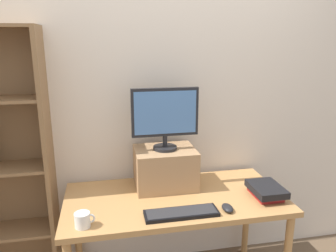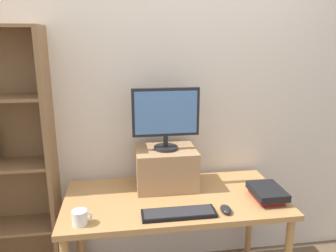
{
  "view_description": "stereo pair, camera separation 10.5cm",
  "coord_description": "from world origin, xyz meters",
  "px_view_note": "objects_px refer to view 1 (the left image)",
  "views": [
    {
      "loc": [
        -0.44,
        -1.94,
        1.76
      ],
      "look_at": [
        -0.03,
        0.07,
        1.22
      ],
      "focal_mm": 35.0,
      "sensor_mm": 36.0,
      "label": 1
    },
    {
      "loc": [
        -0.33,
        -1.96,
        1.76
      ],
      "look_at": [
        -0.03,
        0.07,
        1.22
      ],
      "focal_mm": 35.0,
      "sensor_mm": 36.0,
      "label": 2
    }
  ],
  "objects_px": {
    "riser_box": "(165,168)",
    "book_stack": "(266,191)",
    "desk": "(175,207)",
    "computer_monitor": "(165,116)",
    "coffee_mug": "(83,220)",
    "computer_mouse": "(227,208)",
    "keyboard": "(181,213)"
  },
  "relations": [
    {
      "from": "coffee_mug",
      "to": "computer_mouse",
      "type": "bearing_deg",
      "value": 0.59
    },
    {
      "from": "riser_box",
      "to": "computer_monitor",
      "type": "height_order",
      "value": "computer_monitor"
    },
    {
      "from": "computer_monitor",
      "to": "computer_mouse",
      "type": "xyz_separation_m",
      "value": [
        0.31,
        -0.42,
        -0.5
      ]
    },
    {
      "from": "riser_box",
      "to": "desk",
      "type": "bearing_deg",
      "value": -79.08
    },
    {
      "from": "book_stack",
      "to": "riser_box",
      "type": "bearing_deg",
      "value": 154.76
    },
    {
      "from": "desk",
      "to": "book_stack",
      "type": "xyz_separation_m",
      "value": [
        0.59,
        -0.12,
        0.12
      ]
    },
    {
      "from": "computer_mouse",
      "to": "coffee_mug",
      "type": "distance_m",
      "value": 0.86
    },
    {
      "from": "riser_box",
      "to": "coffee_mug",
      "type": "xyz_separation_m",
      "value": [
        -0.55,
        -0.43,
        -0.1
      ]
    },
    {
      "from": "computer_mouse",
      "to": "coffee_mug",
      "type": "bearing_deg",
      "value": -179.41
    },
    {
      "from": "riser_box",
      "to": "book_stack",
      "type": "xyz_separation_m",
      "value": [
        0.63,
        -0.29,
        -0.09
      ]
    },
    {
      "from": "computer_monitor",
      "to": "coffee_mug",
      "type": "height_order",
      "value": "computer_monitor"
    },
    {
      "from": "riser_box",
      "to": "computer_monitor",
      "type": "xyz_separation_m",
      "value": [
        0.0,
        -0.0,
        0.38
      ]
    },
    {
      "from": "desk",
      "to": "computer_mouse",
      "type": "bearing_deg",
      "value": -41.72
    },
    {
      "from": "computer_monitor",
      "to": "coffee_mug",
      "type": "distance_m",
      "value": 0.84
    },
    {
      "from": "keyboard",
      "to": "book_stack",
      "type": "xyz_separation_m",
      "value": [
        0.61,
        0.12,
        0.03
      ]
    },
    {
      "from": "desk",
      "to": "book_stack",
      "type": "relative_size",
      "value": 5.57
    },
    {
      "from": "computer_mouse",
      "to": "book_stack",
      "type": "bearing_deg",
      "value": 21.36
    },
    {
      "from": "keyboard",
      "to": "riser_box",
      "type": "bearing_deg",
      "value": 92.62
    },
    {
      "from": "desk",
      "to": "coffee_mug",
      "type": "bearing_deg",
      "value": -156.55
    },
    {
      "from": "computer_monitor",
      "to": "computer_mouse",
      "type": "distance_m",
      "value": 0.72
    },
    {
      "from": "riser_box",
      "to": "keyboard",
      "type": "bearing_deg",
      "value": -87.38
    },
    {
      "from": "book_stack",
      "to": "computer_mouse",
      "type": "bearing_deg",
      "value": -158.64
    },
    {
      "from": "keyboard",
      "to": "book_stack",
      "type": "relative_size",
      "value": 1.7
    },
    {
      "from": "riser_box",
      "to": "keyboard",
      "type": "height_order",
      "value": "riser_box"
    },
    {
      "from": "keyboard",
      "to": "book_stack",
      "type": "bearing_deg",
      "value": 11.1
    },
    {
      "from": "keyboard",
      "to": "computer_mouse",
      "type": "distance_m",
      "value": 0.29
    },
    {
      "from": "desk",
      "to": "keyboard",
      "type": "distance_m",
      "value": 0.26
    },
    {
      "from": "keyboard",
      "to": "computer_mouse",
      "type": "relative_size",
      "value": 4.26
    },
    {
      "from": "keyboard",
      "to": "computer_mouse",
      "type": "bearing_deg",
      "value": -1.07
    },
    {
      "from": "riser_box",
      "to": "keyboard",
      "type": "distance_m",
      "value": 0.43
    },
    {
      "from": "riser_box",
      "to": "book_stack",
      "type": "relative_size",
      "value": 1.61
    },
    {
      "from": "desk",
      "to": "computer_monitor",
      "type": "relative_size",
      "value": 3.17
    }
  ]
}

